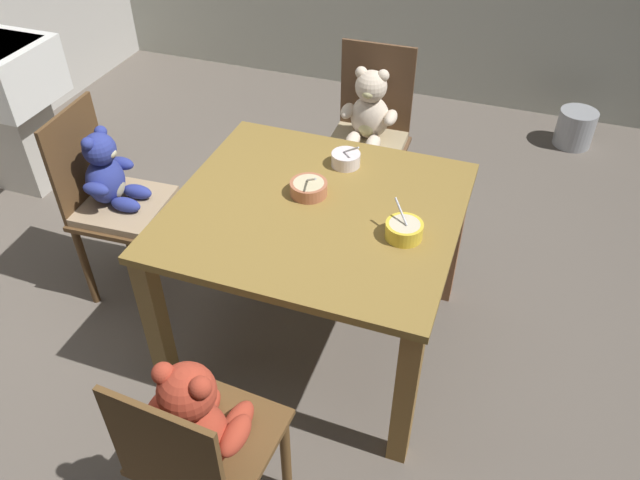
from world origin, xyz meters
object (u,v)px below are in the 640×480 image
(teddy_chair_near_left, at_px, (112,190))
(porridge_bowl_yellow_near_right, at_px, (404,230))
(teddy_chair_near_front, at_px, (198,431))
(porridge_bowl_white_far_center, at_px, (346,159))
(teddy_chair_far_center, at_px, (368,125))
(metal_pail, at_px, (575,128))
(dining_table, at_px, (316,232))
(sink_basin, at_px, (5,96))
(porridge_bowl_terracotta_center, at_px, (309,188))

(teddy_chair_near_left, relative_size, porridge_bowl_yellow_near_right, 6.85)
(teddy_chair_near_front, distance_m, porridge_bowl_white_far_center, 1.27)
(teddy_chair_near_front, relative_size, teddy_chair_far_center, 0.91)
(metal_pail, bearing_deg, porridge_bowl_yellow_near_right, -106.75)
(dining_table, bearing_deg, metal_pail, 64.48)
(sink_basin, bearing_deg, porridge_bowl_white_far_center, -7.91)
(teddy_chair_near_left, height_order, porridge_bowl_terracotta_center, teddy_chair_near_left)
(teddy_chair_far_center, bearing_deg, teddy_chair_near_front, -0.48)
(dining_table, bearing_deg, porridge_bowl_terracotta_center, 127.87)
(porridge_bowl_white_far_center, relative_size, sink_basin, 0.14)
(teddy_chair_near_front, xyz_separation_m, metal_pail, (1.05, 3.09, -0.46))
(dining_table, distance_m, porridge_bowl_white_far_center, 0.35)
(porridge_bowl_terracotta_center, relative_size, metal_pail, 0.61)
(dining_table, relative_size, teddy_chair_near_front, 1.25)
(dining_table, xyz_separation_m, teddy_chair_near_left, (-0.98, 0.03, -0.05))
(dining_table, relative_size, porridge_bowl_yellow_near_right, 8.03)
(teddy_chair_near_left, distance_m, metal_pail, 2.95)
(teddy_chair_near_left, relative_size, teddy_chair_far_center, 0.97)
(porridge_bowl_yellow_near_right, bearing_deg, dining_table, 169.70)
(teddy_chair_near_front, relative_size, porridge_bowl_terracotta_center, 5.94)
(teddy_chair_near_left, relative_size, porridge_bowl_terracotta_center, 6.33)
(teddy_chair_far_center, distance_m, metal_pail, 1.69)
(teddy_chair_far_center, relative_size, porridge_bowl_yellow_near_right, 7.04)
(porridge_bowl_terracotta_center, bearing_deg, metal_pail, 62.56)
(porridge_bowl_yellow_near_right, relative_size, metal_pail, 0.56)
(porridge_bowl_terracotta_center, bearing_deg, teddy_chair_far_center, 89.97)
(dining_table, distance_m, porridge_bowl_yellow_near_right, 0.40)
(porridge_bowl_white_far_center, bearing_deg, teddy_chair_near_left, -164.34)
(teddy_chair_near_left, xyz_separation_m, metal_pail, (2.00, 2.12, -0.44))
(dining_table, distance_m, sink_basin, 2.14)
(teddy_chair_near_left, distance_m, teddy_chair_near_front, 1.36)
(teddy_chair_near_front, distance_m, teddy_chair_far_center, 1.88)
(teddy_chair_near_front, distance_m, porridge_bowl_terracotta_center, 1.03)
(porridge_bowl_white_far_center, bearing_deg, metal_pail, 61.28)
(dining_table, bearing_deg, teddy_chair_near_front, -91.48)
(metal_pail, bearing_deg, porridge_bowl_terracotta_center, -117.44)
(teddy_chair_near_left, relative_size, porridge_bowl_white_far_center, 7.50)
(teddy_chair_far_center, height_order, porridge_bowl_terracotta_center, teddy_chair_far_center)
(teddy_chair_far_center, relative_size, porridge_bowl_white_far_center, 7.71)
(porridge_bowl_white_far_center, bearing_deg, porridge_bowl_terracotta_center, -106.87)
(teddy_chair_near_front, relative_size, porridge_bowl_white_far_center, 7.04)
(porridge_bowl_white_far_center, bearing_deg, teddy_chair_far_center, 96.71)
(porridge_bowl_white_far_center, relative_size, porridge_bowl_terracotta_center, 0.84)
(teddy_chair_near_front, bearing_deg, teddy_chair_near_left, 48.04)
(sink_basin, distance_m, metal_pail, 3.47)
(dining_table, bearing_deg, sink_basin, 163.66)
(porridge_bowl_yellow_near_right, distance_m, sink_basin, 2.51)
(teddy_chair_near_left, xyz_separation_m, teddy_chair_near_front, (0.95, -0.98, 0.02))
(porridge_bowl_terracotta_center, height_order, sink_basin, sink_basin)
(dining_table, height_order, teddy_chair_near_left, teddy_chair_near_left)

